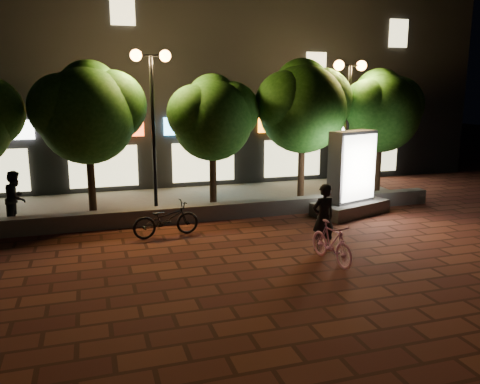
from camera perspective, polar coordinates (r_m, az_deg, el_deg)
name	(u,v)px	position (r m, az deg, el deg)	size (l,w,h in m)	color
ground	(249,261)	(11.74, 1.04, -8.18)	(80.00, 80.00, 0.00)	#5F2B1E
retaining_wall	(209,212)	(15.35, -3.69, -2.36)	(16.00, 0.45, 0.50)	#65625D
sidewalk	(193,201)	(17.77, -5.60, -1.10)	(16.00, 5.00, 0.08)	#65625D
building_block	(162,69)	(23.72, -9.21, 14.15)	(28.00, 8.12, 11.30)	black
tree_left	(88,109)	(15.93, -17.44, 9.28)	(3.60, 3.00, 4.89)	black
tree_mid	(213,115)	(16.44, -3.17, 9.08)	(3.24, 2.70, 4.50)	black
tree_right	(304,103)	(17.54, 7.51, 10.32)	(3.72, 3.10, 5.07)	black
tree_far_right	(382,108)	(19.11, 16.36, 9.49)	(3.48, 2.90, 4.76)	black
street_lamp_left	(152,90)	(15.78, -10.35, 11.73)	(1.26, 0.36, 5.18)	black
street_lamp_right	(349,94)	(18.05, 12.73, 11.22)	(1.26, 0.36, 4.98)	black
ad_kiosk	(351,181)	(16.26, 12.99, 1.28)	(2.82, 2.03, 2.75)	#65625D
scooter_pink	(332,242)	(11.74, 10.75, -5.86)	(0.46, 1.64, 0.98)	#F297D7
rider	(323,218)	(12.43, 9.81, -2.99)	(0.64, 0.42, 1.74)	black
scooter_parked	(166,219)	(13.69, -8.72, -3.20)	(0.66, 1.88, 0.99)	black
pedestrian	(16,198)	(15.76, -24.93, -0.65)	(0.80, 0.62, 1.64)	black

